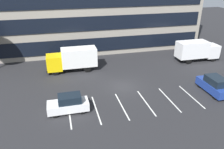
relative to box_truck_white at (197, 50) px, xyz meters
name	(u,v)px	position (x,y,z in m)	size (l,w,h in m)	color
ground_plane	(123,87)	(-14.11, -5.90, -1.84)	(120.00, 120.00, 0.00)	#262628
lot_markings	(134,104)	(-14.11, -10.20, -1.83)	(14.14, 5.40, 0.01)	silver
box_truck_white	(197,50)	(0.00, 0.00, 0.00)	(7.05, 2.33, 3.27)	white
box_truck_yellow	(73,59)	(-19.66, 0.74, 0.04)	(7.19, 2.38, 3.34)	yellow
suv_white	(69,104)	(-21.09, -9.85, -0.93)	(4.17, 1.77, 1.89)	white
suv_navy	(214,85)	(-4.05, -9.97, -0.85)	(1.93, 4.54, 2.05)	navy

